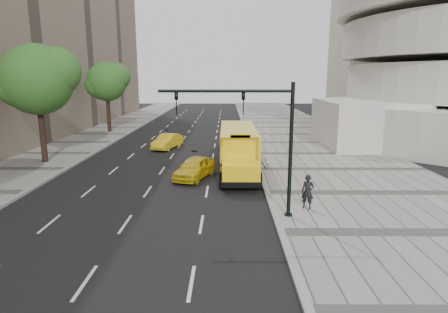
{
  "coord_description": "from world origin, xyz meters",
  "views": [
    {
      "loc": [
        3.64,
        -26.12,
        6.61
      ],
      "look_at": [
        3.5,
        -4.0,
        1.9
      ],
      "focal_mm": 30.0,
      "sensor_mm": 36.0,
      "label": 1
    }
  ],
  "objects_px": {
    "taxi_near": "(194,168)",
    "taxi_far": "(167,141)",
    "tree_b": "(38,79)",
    "school_bus": "(238,145)",
    "tree_c": "(107,81)",
    "traffic_signal": "(260,133)",
    "pedestrian": "(308,192)"
  },
  "relations": [
    {
      "from": "pedestrian",
      "to": "taxi_far",
      "type": "bearing_deg",
      "value": 142.77
    },
    {
      "from": "tree_b",
      "to": "traffic_signal",
      "type": "distance_m",
      "value": 19.52
    },
    {
      "from": "pedestrian",
      "to": "traffic_signal",
      "type": "relative_size",
      "value": 0.27
    },
    {
      "from": "tree_c",
      "to": "school_bus",
      "type": "bearing_deg",
      "value": -50.46
    },
    {
      "from": "tree_c",
      "to": "tree_b",
      "type": "bearing_deg",
      "value": -89.96
    },
    {
      "from": "tree_b",
      "to": "school_bus",
      "type": "bearing_deg",
      "value": -6.09
    },
    {
      "from": "tree_c",
      "to": "pedestrian",
      "type": "height_order",
      "value": "tree_c"
    },
    {
      "from": "tree_c",
      "to": "traffic_signal",
      "type": "distance_m",
      "value": 32.1
    },
    {
      "from": "taxi_near",
      "to": "taxi_far",
      "type": "distance_m",
      "value": 11.01
    },
    {
      "from": "tree_b",
      "to": "taxi_near",
      "type": "bearing_deg",
      "value": -19.59
    },
    {
      "from": "taxi_far",
      "to": "school_bus",
      "type": "bearing_deg",
      "value": -33.93
    },
    {
      "from": "taxi_near",
      "to": "taxi_far",
      "type": "xyz_separation_m",
      "value": [
        -3.43,
        10.47,
        -0.03
      ]
    },
    {
      "from": "tree_b",
      "to": "school_bus",
      "type": "distance_m",
      "value": 15.71
    },
    {
      "from": "taxi_near",
      "to": "taxi_far",
      "type": "bearing_deg",
      "value": 126.75
    },
    {
      "from": "taxi_near",
      "to": "traffic_signal",
      "type": "height_order",
      "value": "traffic_signal"
    },
    {
      "from": "tree_c",
      "to": "pedestrian",
      "type": "bearing_deg",
      "value": -56.14
    },
    {
      "from": "school_bus",
      "to": "taxi_far",
      "type": "xyz_separation_m",
      "value": [
        -6.41,
        7.81,
        -1.08
      ]
    },
    {
      "from": "pedestrian",
      "to": "tree_b",
      "type": "bearing_deg",
      "value": 172.76
    },
    {
      "from": "taxi_far",
      "to": "tree_b",
      "type": "bearing_deg",
      "value": -127.06
    },
    {
      "from": "taxi_near",
      "to": "pedestrian",
      "type": "height_order",
      "value": "pedestrian"
    },
    {
      "from": "tree_b",
      "to": "school_bus",
      "type": "relative_size",
      "value": 0.78
    },
    {
      "from": "taxi_near",
      "to": "pedestrian",
      "type": "relative_size",
      "value": 2.43
    },
    {
      "from": "taxi_far",
      "to": "tree_c",
      "type": "bearing_deg",
      "value": 146.36
    },
    {
      "from": "taxi_far",
      "to": "pedestrian",
      "type": "relative_size",
      "value": 2.42
    },
    {
      "from": "tree_b",
      "to": "tree_c",
      "type": "xyz_separation_m",
      "value": [
        -0.01,
        16.48,
        -0.36
      ]
    },
    {
      "from": "pedestrian",
      "to": "traffic_signal",
      "type": "distance_m",
      "value": 4.09
    },
    {
      "from": "tree_b",
      "to": "pedestrian",
      "type": "relative_size",
      "value": 5.25
    },
    {
      "from": "school_bus",
      "to": "tree_b",
      "type": "bearing_deg",
      "value": 173.91
    },
    {
      "from": "taxi_near",
      "to": "pedestrian",
      "type": "distance_m",
      "value": 8.81
    },
    {
      "from": "tree_c",
      "to": "school_bus",
      "type": "height_order",
      "value": "tree_c"
    },
    {
      "from": "taxi_far",
      "to": "traffic_signal",
      "type": "bearing_deg",
      "value": -51.47
    },
    {
      "from": "traffic_signal",
      "to": "tree_b",
      "type": "bearing_deg",
      "value": 143.59
    }
  ]
}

